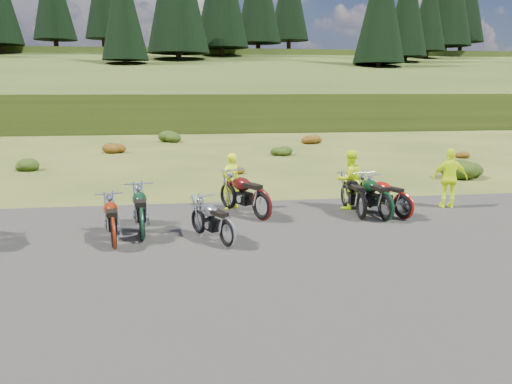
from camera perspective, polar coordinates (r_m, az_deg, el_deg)
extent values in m
plane|color=#384818|center=(11.51, 4.03, -5.51)|extent=(300.00, 300.00, 0.00)
cube|color=black|center=(9.67, 6.50, -8.98)|extent=(20.00, 12.00, 0.04)
cube|color=#304015|center=(120.82, -6.94, 10.08)|extent=(300.00, 90.00, 9.17)
cylinder|color=black|center=(82.13, -21.86, 15.20)|extent=(0.70, 0.70, 2.20)
cylinder|color=black|center=(86.95, -16.95, 15.81)|extent=(0.70, 0.70, 2.20)
cylinder|color=black|center=(61.16, -14.62, 13.54)|extent=(0.70, 0.70, 2.20)
cone|color=black|center=(61.80, -14.97, 19.94)|extent=(5.28, 5.28, 12.00)
cylinder|color=black|center=(66.84, -8.80, 14.62)|extent=(0.70, 0.70, 2.20)
cylinder|color=black|center=(73.09, -3.89, 15.41)|extent=(0.70, 0.70, 2.20)
cylinder|color=black|center=(79.77, 0.25, 15.99)|extent=(0.70, 0.70, 2.20)
cylinder|color=black|center=(86.77, 3.75, 16.29)|extent=(0.70, 0.70, 2.20)
cylinder|color=black|center=(64.17, 13.75, 13.30)|extent=(0.70, 0.70, 2.20)
cone|color=black|center=(64.91, 14.11, 20.28)|extent=(6.16, 6.16, 14.00)
cylinder|color=black|center=(72.06, 16.58, 13.91)|extent=(0.70, 0.70, 2.20)
cone|color=black|center=(72.77, 16.94, 19.73)|extent=(5.72, 5.72, 13.00)
cylinder|color=black|center=(80.09, 18.86, 14.37)|extent=(0.70, 0.70, 2.20)
cone|color=black|center=(80.77, 19.20, 19.25)|extent=(5.28, 5.28, 12.00)
cylinder|color=black|center=(88.22, 20.72, 14.73)|extent=(0.70, 0.70, 2.20)
cylinder|color=black|center=(96.43, 22.27, 15.01)|extent=(0.70, 0.70, 2.20)
ellipsoid|color=#1B330C|center=(23.28, -24.84, 3.01)|extent=(1.03, 1.03, 0.61)
ellipsoid|color=#6F320D|center=(27.79, -15.99, 5.06)|extent=(1.30, 1.30, 0.77)
ellipsoid|color=#1B330C|center=(32.80, -9.69, 6.45)|extent=(1.56, 1.56, 0.92)
ellipsoid|color=#6F320D|center=(20.29, -2.43, 2.73)|extent=(0.77, 0.77, 0.45)
ellipsoid|color=#1B330C|center=(25.89, 2.85, 4.87)|extent=(1.03, 1.03, 0.61)
ellipsoid|color=#6F320D|center=(31.65, 6.25, 6.21)|extent=(1.30, 1.30, 0.77)
ellipsoid|color=#1B330C|center=(20.97, 22.59, 2.78)|extent=(1.56, 1.56, 0.92)
ellipsoid|color=#6F320D|center=(26.99, 22.24, 4.12)|extent=(0.77, 0.77, 0.45)
imported|color=#C8E40C|center=(14.16, -2.88, 1.13)|extent=(0.70, 0.64, 1.60)
imported|color=#C8E40C|center=(14.42, 10.60, 1.29)|extent=(0.96, 0.83, 1.68)
imported|color=#C8E40C|center=(15.33, 21.25, 1.36)|extent=(1.07, 0.61, 1.71)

